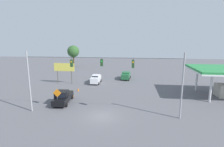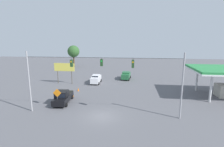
# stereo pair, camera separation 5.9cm
# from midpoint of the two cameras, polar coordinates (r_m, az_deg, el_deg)

# --- Properties ---
(ground_plane) EXTENTS (140.00, 140.00, 0.00)m
(ground_plane) POSITION_cam_midpoint_polar(r_m,az_deg,el_deg) (23.97, -3.50, -13.81)
(ground_plane) COLOR #56565B
(overhead_signal_span) EXTENTS (20.58, 0.38, 8.54)m
(overhead_signal_span) POSITION_cam_midpoint_polar(r_m,az_deg,el_deg) (22.81, -3.30, -1.11)
(overhead_signal_span) COLOR #939399
(overhead_signal_span) RESTS_ON ground_plane
(sedan_green_oncoming_deep) EXTENTS (2.42, 4.43, 1.90)m
(sedan_green_oncoming_deep) POSITION_cam_midpoint_polar(r_m,az_deg,el_deg) (44.29, 4.52, -0.60)
(sedan_green_oncoming_deep) COLOR #236038
(sedan_green_oncoming_deep) RESTS_ON ground_plane
(pickup_truck_black_parked_shoulder) EXTENTS (2.58, 5.59, 2.12)m
(pickup_truck_black_parked_shoulder) POSITION_cam_midpoint_polar(r_m,az_deg,el_deg) (29.24, -15.79, -7.42)
(pickup_truck_black_parked_shoulder) COLOR black
(pickup_truck_black_parked_shoulder) RESTS_ON ground_plane
(sedan_white_withflow_far) EXTENTS (2.00, 4.48, 1.94)m
(sedan_white_withflow_far) POSITION_cam_midpoint_polar(r_m,az_deg,el_deg) (40.41, -5.32, -1.76)
(sedan_white_withflow_far) COLOR silver
(sedan_white_withflow_far) RESTS_ON ground_plane
(traffic_cone_nearest) EXTENTS (0.31, 0.31, 0.68)m
(traffic_cone_nearest) POSITION_cam_midpoint_polar(r_m,az_deg,el_deg) (29.66, -14.51, -8.38)
(traffic_cone_nearest) COLOR orange
(traffic_cone_nearest) RESTS_ON ground_plane
(traffic_cone_second) EXTENTS (0.31, 0.31, 0.68)m
(traffic_cone_second) POSITION_cam_midpoint_polar(r_m,az_deg,el_deg) (32.15, -12.71, -6.73)
(traffic_cone_second) COLOR orange
(traffic_cone_second) RESTS_ON ground_plane
(traffic_cone_third) EXTENTS (0.31, 0.31, 0.68)m
(traffic_cone_third) POSITION_cam_midpoint_polar(r_m,az_deg,el_deg) (35.11, -11.04, -5.10)
(traffic_cone_third) COLOR orange
(traffic_cone_third) RESTS_ON ground_plane
(roadside_billboard) EXTENTS (4.73, 0.16, 4.71)m
(roadside_billboard) POSITION_cam_midpoint_polar(r_m,az_deg,el_deg) (40.89, -15.37, 1.60)
(roadside_billboard) COLOR #4C473D
(roadside_billboard) RESTS_ON ground_plane
(work_zone_sign) EXTENTS (1.27, 0.06, 2.84)m
(work_zone_sign) POSITION_cam_midpoint_polar(r_m,az_deg,el_deg) (27.48, -17.53, -6.53)
(work_zone_sign) COLOR slate
(work_zone_sign) RESTS_ON ground_plane
(tree_horizon_left) EXTENTS (4.22, 4.22, 7.70)m
(tree_horizon_left) POSITION_cam_midpoint_polar(r_m,az_deg,el_deg) (64.35, -12.55, 7.04)
(tree_horizon_left) COLOR #4C3823
(tree_horizon_left) RESTS_ON ground_plane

